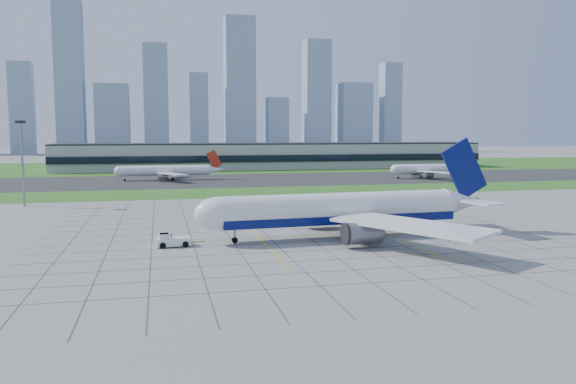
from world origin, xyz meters
name	(u,v)px	position (x,y,z in m)	size (l,w,h in m)	color
ground	(304,235)	(0.00, 0.00, 0.00)	(1400.00, 1400.00, 0.00)	gray
grass_median	(243,192)	(0.00, 90.00, 0.02)	(700.00, 35.00, 0.04)	#35611B
asphalt_taxiway	(226,180)	(0.00, 145.00, 0.03)	(700.00, 75.00, 0.04)	#383838
grass_far	(206,167)	(0.00, 255.00, 0.02)	(700.00, 145.00, 0.04)	#35611B
apron_markings	(294,226)	(0.43, 11.09, 0.02)	(120.00, 130.00, 0.03)	#474744
terminal	(274,155)	(40.00, 229.87, 7.89)	(260.00, 43.00, 15.80)	#B7B7B2
light_mast	(22,152)	(-70.00, 65.00, 16.18)	(2.50, 2.50, 25.60)	gray
city_skyline	(178,99)	(-8.71, 520.00, 59.09)	(523.00, 32.40, 160.00)	#8EA3BB
airliner	(342,210)	(7.18, -4.24, 5.72)	(66.46, 67.18, 20.91)	white
pushback_tug	(172,241)	(-28.17, -6.34, 1.17)	(9.52, 3.67, 2.63)	white
crew_near	(171,238)	(-28.11, -1.50, 0.82)	(0.60, 0.39, 1.65)	black
crew_far	(449,238)	(26.74, -13.89, 0.79)	(0.77, 0.60, 1.58)	black
distant_jet_1	(166,171)	(-27.04, 151.60, 4.49)	(47.05, 42.66, 14.08)	white
distant_jet_2	(424,169)	(95.24, 134.59, 4.48)	(34.17, 42.66, 14.08)	white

